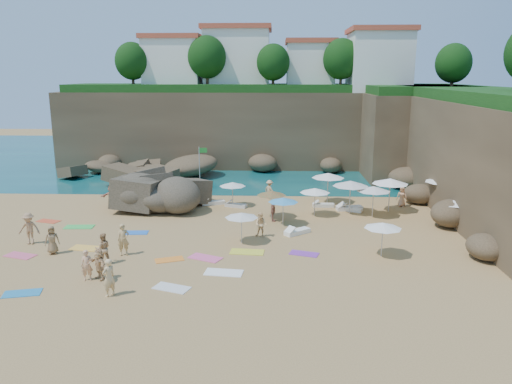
{
  "coord_description": "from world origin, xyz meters",
  "views": [
    {
      "loc": [
        3.28,
        -30.16,
        9.89
      ],
      "look_at": [
        2.0,
        3.0,
        2.0
      ],
      "focal_mm": 35.0,
      "sensor_mm": 36.0,
      "label": 1
    }
  ],
  "objects_px": {
    "person_stand_1": "(103,249)",
    "person_stand_2": "(270,189)",
    "parasol_0": "(315,190)",
    "parasol_1": "(328,175)",
    "person_stand_0": "(87,265)",
    "person_stand_4": "(402,197)",
    "rock_outcrop": "(178,204)",
    "person_stand_6": "(109,277)",
    "parasol_2": "(374,189)",
    "flag_pole": "(201,162)",
    "lounger_0": "(213,203)",
    "person_stand_3": "(273,211)",
    "person_stand_5": "(111,196)"
  },
  "relations": [
    {
      "from": "person_stand_1",
      "to": "person_stand_6",
      "type": "xyz_separation_m",
      "value": [
        1.61,
        -3.91,
        0.04
      ]
    },
    {
      "from": "lounger_0",
      "to": "person_stand_6",
      "type": "distance_m",
      "value": 16.71
    },
    {
      "from": "parasol_0",
      "to": "person_stand_4",
      "type": "bearing_deg",
      "value": 22.56
    },
    {
      "from": "parasol_0",
      "to": "parasol_2",
      "type": "xyz_separation_m",
      "value": [
        4.09,
        -0.12,
        0.18
      ]
    },
    {
      "from": "person_stand_6",
      "to": "parasol_2",
      "type": "bearing_deg",
      "value": 167.67
    },
    {
      "from": "rock_outcrop",
      "to": "person_stand_4",
      "type": "bearing_deg",
      "value": 0.37
    },
    {
      "from": "parasol_0",
      "to": "parasol_1",
      "type": "relative_size",
      "value": 0.84
    },
    {
      "from": "parasol_1",
      "to": "parasol_2",
      "type": "xyz_separation_m",
      "value": [
        2.8,
        -3.75,
        -0.17
      ]
    },
    {
      "from": "person_stand_2",
      "to": "person_stand_5",
      "type": "bearing_deg",
      "value": 61.3
    },
    {
      "from": "parasol_0",
      "to": "person_stand_4",
      "type": "relative_size",
      "value": 1.39
    },
    {
      "from": "person_stand_1",
      "to": "person_stand_6",
      "type": "bearing_deg",
      "value": 90.9
    },
    {
      "from": "person_stand_1",
      "to": "person_stand_2",
      "type": "height_order",
      "value": "person_stand_1"
    },
    {
      "from": "parasol_2",
      "to": "person_stand_0",
      "type": "distance_m",
      "value": 19.97
    },
    {
      "from": "person_stand_0",
      "to": "person_stand_3",
      "type": "xyz_separation_m",
      "value": [
        9.04,
        10.39,
        -0.04
      ]
    },
    {
      "from": "parasol_1",
      "to": "person_stand_2",
      "type": "bearing_deg",
      "value": 165.06
    },
    {
      "from": "flag_pole",
      "to": "parasol_1",
      "type": "xyz_separation_m",
      "value": [
        10.62,
        -4.72,
        -0.16
      ]
    },
    {
      "from": "flag_pole",
      "to": "person_stand_6",
      "type": "height_order",
      "value": "flag_pole"
    },
    {
      "from": "parasol_2",
      "to": "person_stand_5",
      "type": "xyz_separation_m",
      "value": [
        -19.28,
        1.86,
        -1.2
      ]
    },
    {
      "from": "person_stand_2",
      "to": "rock_outcrop",
      "type": "bearing_deg",
      "value": 63.32
    },
    {
      "from": "parasol_1",
      "to": "person_stand_1",
      "type": "relative_size",
      "value": 1.5
    },
    {
      "from": "person_stand_1",
      "to": "person_stand_5",
      "type": "bearing_deg",
      "value": -95.54
    },
    {
      "from": "parasol_2",
      "to": "lounger_0",
      "type": "bearing_deg",
      "value": 165.68
    },
    {
      "from": "lounger_0",
      "to": "person_stand_2",
      "type": "bearing_deg",
      "value": 6.4
    },
    {
      "from": "person_stand_3",
      "to": "rock_outcrop",
      "type": "bearing_deg",
      "value": 63.97
    },
    {
      "from": "rock_outcrop",
      "to": "person_stand_6",
      "type": "xyz_separation_m",
      "value": [
        0.01,
        -16.34,
        0.89
      ]
    },
    {
      "from": "flag_pole",
      "to": "lounger_0",
      "type": "xyz_separation_m",
      "value": [
        1.73,
        -5.48,
        -2.23
      ]
    },
    {
      "from": "parasol_2",
      "to": "person_stand_6",
      "type": "relative_size",
      "value": 1.32
    },
    {
      "from": "flag_pole",
      "to": "parasol_0",
      "type": "relative_size",
      "value": 1.73
    },
    {
      "from": "parasol_2",
      "to": "person_stand_6",
      "type": "height_order",
      "value": "parasol_2"
    },
    {
      "from": "flag_pole",
      "to": "parasol_0",
      "type": "bearing_deg",
      "value": -41.81
    },
    {
      "from": "person_stand_2",
      "to": "person_stand_5",
      "type": "xyz_separation_m",
      "value": [
        -11.94,
        -3.11,
        0.07
      ]
    },
    {
      "from": "person_stand_3",
      "to": "person_stand_5",
      "type": "distance_m",
      "value": 12.68
    },
    {
      "from": "parasol_1",
      "to": "person_stand_3",
      "type": "height_order",
      "value": "parasol_1"
    },
    {
      "from": "lounger_0",
      "to": "person_stand_0",
      "type": "relative_size",
      "value": 1.16
    },
    {
      "from": "flag_pole",
      "to": "person_stand_3",
      "type": "relative_size",
      "value": 2.51
    },
    {
      "from": "rock_outcrop",
      "to": "person_stand_1",
      "type": "bearing_deg",
      "value": -97.33
    },
    {
      "from": "lounger_0",
      "to": "person_stand_0",
      "type": "xyz_separation_m",
      "value": [
        -4.38,
        -14.77,
        0.63
      ]
    },
    {
      "from": "parasol_2",
      "to": "person_stand_4",
      "type": "xyz_separation_m",
      "value": [
        2.77,
        2.97,
        -1.27
      ]
    },
    {
      "from": "person_stand_1",
      "to": "person_stand_4",
      "type": "bearing_deg",
      "value": -167.72
    },
    {
      "from": "person_stand_1",
      "to": "lounger_0",
      "type": "bearing_deg",
      "value": -130.48
    },
    {
      "from": "person_stand_6",
      "to": "lounger_0",
      "type": "bearing_deg",
      "value": -154.81
    },
    {
      "from": "parasol_0",
      "to": "person_stand_0",
      "type": "height_order",
      "value": "parasol_0"
    },
    {
      "from": "parasol_1",
      "to": "person_stand_5",
      "type": "relative_size",
      "value": 1.51
    },
    {
      "from": "parasol_1",
      "to": "person_stand_1",
      "type": "xyz_separation_m",
      "value": [
        -13.22,
        -13.33,
        -1.36
      ]
    },
    {
      "from": "person_stand_1",
      "to": "person_stand_6",
      "type": "relative_size",
      "value": 0.95
    },
    {
      "from": "person_stand_2",
      "to": "person_stand_6",
      "type": "bearing_deg",
      "value": 115.74
    },
    {
      "from": "parasol_2",
      "to": "person_stand_1",
      "type": "height_order",
      "value": "parasol_2"
    },
    {
      "from": "flag_pole",
      "to": "parasol_0",
      "type": "distance_m",
      "value": 12.53
    },
    {
      "from": "person_stand_2",
      "to": "person_stand_4",
      "type": "xyz_separation_m",
      "value": [
        10.11,
        -2.0,
        -0.0
      ]
    },
    {
      "from": "person_stand_2",
      "to": "person_stand_6",
      "type": "distance_m",
      "value": 19.76
    }
  ]
}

